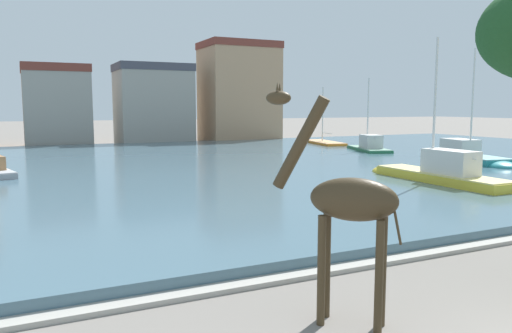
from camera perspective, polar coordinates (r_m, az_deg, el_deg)
name	(u,v)px	position (r m, az deg, el deg)	size (l,w,h in m)	color
harbor_water	(162,168)	(32.18, -10.75, -0.18)	(87.46, 41.40, 0.39)	#476675
quay_edge_coping	(371,263)	(13.45, 13.19, -10.80)	(87.46, 0.50, 0.12)	#ADA89E
giraffe_statue	(346,204)	(9.30, 10.34, -4.23)	(2.04, 2.18, 4.57)	#42331E
sailboat_green	(367,148)	(43.52, 12.74, 2.07)	(3.87, 7.00, 6.52)	#236B42
sailboat_teal	(469,158)	(36.64, 23.39, 0.88)	(3.83, 8.65, 7.97)	teal
sailboat_yellow	(433,175)	(26.52, 19.73, -0.97)	(1.80, 8.82, 7.51)	gold
sailboat_orange	(322,144)	(50.78, 7.57, 2.61)	(3.30, 7.76, 6.07)	orange
townhouse_end_terrace	(57,106)	(54.77, -22.01, 6.50)	(6.46, 5.80, 8.33)	gray
townhouse_narrow_midrow	(153,104)	(55.57, -11.76, 7.04)	(7.88, 6.12, 8.68)	gray
townhouse_wide_warehouse	(239,92)	(58.65, -1.97, 8.57)	(8.46, 6.49, 11.55)	tan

